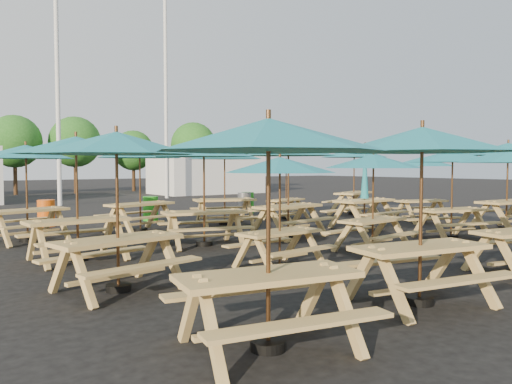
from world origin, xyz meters
TOP-DOWN VIEW (x-y plane):
  - ground at (0.00, 0.00)m, footprint 120.00×120.00m
  - picnic_unit_0 at (-5.56, -6.08)m, footprint 2.76×2.76m
  - picnic_unit_1 at (-5.86, -2.89)m, footprint 2.67×2.67m
  - picnic_unit_2 at (-5.59, -0.13)m, footprint 2.46×2.46m
  - picnic_unit_3 at (-5.80, 3.09)m, footprint 2.85×2.85m
  - picnic_unit_4 at (-2.92, -6.00)m, footprint 2.78×2.78m
  - picnic_unit_5 at (-2.90, -3.05)m, footprint 2.11×2.11m
  - picnic_unit_6 at (-2.66, -0.03)m, footprint 2.93×2.93m
  - picnic_unit_7 at (-2.84, 3.12)m, footprint 2.91×2.91m
  - picnic_unit_9 at (-0.16, -2.91)m, footprint 2.27×2.27m
  - picnic_unit_10 at (-0.16, -0.11)m, footprint 2.77×2.77m
  - picnic_unit_11 at (0.04, 3.19)m, footprint 3.00×3.00m
  - picnic_unit_13 at (2.93, -2.87)m, footprint 2.74×2.74m
  - picnic_unit_14 at (2.84, -0.09)m, footprint 2.09×1.85m
  - picnic_unit_15 at (2.61, 3.23)m, footprint 2.61×2.61m
  - picnic_unit_17 at (5.78, -2.85)m, footprint 2.67×2.67m
  - picnic_unit_18 at (5.60, -0.14)m, footprint 2.64×2.64m
  - picnic_unit_19 at (5.75, 2.93)m, footprint 3.22×3.22m
  - waste_bin_1 at (-4.63, 5.98)m, footprint 0.51×0.51m
  - waste_bin_2 at (-1.35, 5.65)m, footprint 0.51×0.51m
  - waste_bin_3 at (2.60, 5.69)m, footprint 0.51×0.51m
  - waste_bin_4 at (2.83, 5.81)m, footprint 0.51×0.51m
  - mast_0 at (-2.00, 14.00)m, footprint 0.20×0.20m
  - mast_1 at (4.50, 16.00)m, footprint 0.20×0.20m
  - event_tent_1 at (9.00, 19.00)m, footprint 7.00×4.00m
  - tree_3 at (-1.75, 24.72)m, footprint 3.36×3.36m
  - tree_4 at (1.90, 24.26)m, footprint 3.41×3.41m
  - tree_5 at (6.22, 24.67)m, footprint 2.94×2.94m
  - tree_6 at (10.23, 22.90)m, footprint 3.38×3.38m
  - tree_7 at (13.63, 22.92)m, footprint 2.95×2.95m

SIDE VIEW (x-z plane):
  - ground at x=0.00m, z-range 0.00..0.00m
  - waste_bin_1 at x=-4.63m, z-range 0.00..0.82m
  - waste_bin_2 at x=-1.35m, z-range 0.00..0.82m
  - waste_bin_3 at x=2.60m, z-range 0.00..0.82m
  - waste_bin_4 at x=2.83m, z-range 0.00..0.82m
  - picnic_unit_14 at x=2.84m, z-range -0.23..2.32m
  - event_tent_1 at x=9.00m, z-range 0.00..2.60m
  - picnic_unit_5 at x=-2.90m, z-range 0.76..2.79m
  - picnic_unit_15 at x=2.61m, z-range 0.78..2.85m
  - picnic_unit_9 at x=-0.16m, z-range 0.79..2.91m
  - picnic_unit_18 at x=5.60m, z-range 0.81..2.97m
  - picnic_unit_13 at x=2.93m, z-range 0.85..3.14m
  - picnic_unit_0 at x=-5.56m, z-range 0.88..3.22m
  - picnic_unit_1 at x=-5.86m, z-range 0.89..3.26m
  - picnic_unit_3 at x=-5.80m, z-range 0.89..3.27m
  - picnic_unit_4 at x=-2.92m, z-range 0.89..3.28m
  - picnic_unit_6 at x=-2.66m, z-range 0.90..3.32m
  - picnic_unit_11 at x=0.04m, z-range 0.91..3.34m
  - picnic_unit_7 at x=-2.84m, z-range 0.91..3.35m
  - picnic_unit_2 at x=-5.59m, z-range 0.91..3.36m
  - picnic_unit_10 at x=-0.16m, z-range 0.93..3.41m
  - picnic_unit_17 at x=5.78m, z-range 0.95..3.48m
  - picnic_unit_19 at x=5.75m, z-range 0.95..3.51m
  - tree_5 at x=6.22m, z-range 0.75..5.20m
  - tree_7 at x=13.63m, z-range 0.75..5.23m
  - tree_3 at x=-1.75m, z-range 0.86..5.95m
  - tree_6 at x=10.23m, z-range 0.86..5.99m
  - tree_4 at x=1.90m, z-range 0.87..6.04m
  - mast_0 at x=-2.00m, z-range 0.00..12.00m
  - mast_1 at x=4.50m, z-range 0.00..12.00m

